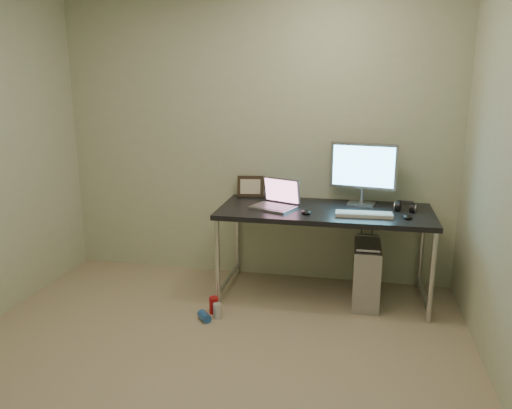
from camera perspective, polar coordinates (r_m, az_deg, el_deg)
name	(u,v)px	position (r m, az deg, el deg)	size (l,w,h in m)	color
floor	(197,378)	(3.25, -6.71, -19.05)	(3.50, 3.50, 0.00)	tan
wall_back	(255,140)	(4.45, -0.08, 7.34)	(3.50, 0.02, 2.50)	beige
desk	(325,218)	(4.10, 7.85, -1.53)	(1.72, 0.75, 0.75)	black
tower_computer	(366,274)	(4.16, 12.48, -7.77)	(0.21, 0.48, 0.53)	#A1A1A6
cable_a	(361,240)	(4.49, 11.90, -4.03)	(0.01, 0.01, 0.70)	black
cable_b	(371,244)	(4.48, 13.04, -4.41)	(0.01, 0.01, 0.72)	black
can_red	(214,305)	(3.97, -4.84, -11.39)	(0.07, 0.07, 0.13)	red
can_white	(217,311)	(3.90, -4.43, -12.02)	(0.06, 0.06, 0.12)	silver
can_blue	(204,316)	(3.88, -5.92, -12.60)	(0.07, 0.07, 0.12)	#2659AB
laptop	(276,201)	(4.10, 2.35, 0.41)	(0.42, 0.38, 0.23)	#A1A0A7
monitor	(363,169)	(4.23, 12.14, 3.99)	(0.55, 0.20, 0.52)	#A1A0A7
keyboard	(364,214)	(3.93, 12.22, -1.10)	(0.43, 0.14, 0.03)	silver
mouse_right	(408,216)	(3.95, 16.95, -1.27)	(0.07, 0.11, 0.04)	black
mouse_left	(306,211)	(3.93, 5.75, -0.75)	(0.07, 0.12, 0.04)	black
headphones	(405,208)	(4.16, 16.68, -0.34)	(0.18, 0.10, 0.11)	black
picture_frame	(251,186)	(4.46, -0.63, 2.09)	(0.24, 0.03, 0.19)	black
webcam	(284,190)	(4.38, 3.17, 1.72)	(0.05, 0.04, 0.12)	silver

